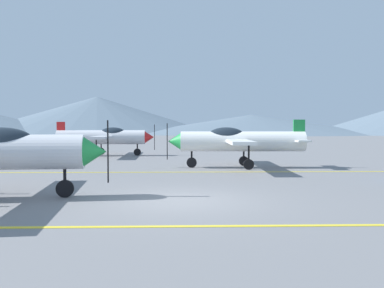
% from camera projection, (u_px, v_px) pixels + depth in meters
% --- Properties ---
extents(ground_plane, '(400.00, 400.00, 0.00)m').
position_uv_depth(ground_plane, '(179.00, 200.00, 11.61)').
color(ground_plane, slate).
extents(apron_line_near, '(80.00, 0.16, 0.01)m').
position_uv_depth(apron_line_near, '(178.00, 226.00, 8.54)').
color(apron_line_near, yellow).
rests_on(apron_line_near, ground_plane).
extents(apron_line_far, '(80.00, 0.16, 0.01)m').
position_uv_depth(apron_line_far, '(180.00, 172.00, 18.90)').
color(apron_line_far, yellow).
rests_on(apron_line_far, ground_plane).
extents(airplane_mid, '(7.17, 8.27, 2.48)m').
position_uv_depth(airplane_mid, '(237.00, 141.00, 20.99)').
color(airplane_mid, white).
rests_on(airplane_mid, ground_plane).
extents(airplane_far, '(7.17, 8.27, 2.48)m').
position_uv_depth(airplane_far, '(105.00, 137.00, 29.86)').
color(airplane_far, silver).
rests_on(airplane_far, ground_plane).
extents(hill_centerleft, '(85.32, 85.32, 13.17)m').
position_uv_depth(hill_centerleft, '(97.00, 115.00, 147.28)').
color(hill_centerleft, slate).
rests_on(hill_centerleft, ground_plane).
extents(hill_centerright, '(82.68, 82.68, 6.24)m').
position_uv_depth(hill_centerright, '(252.00, 124.00, 134.38)').
color(hill_centerright, slate).
rests_on(hill_centerright, ground_plane).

